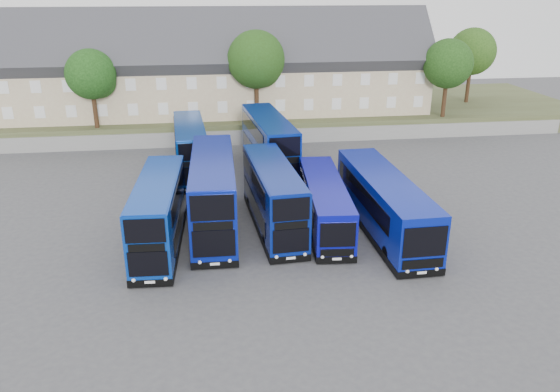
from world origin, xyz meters
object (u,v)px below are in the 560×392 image
Objects in this scene: dd_front_mid at (213,195)px; tree_east at (449,65)px; dd_front_left at (159,215)px; coach_east_a at (324,204)px; tree_far at (473,53)px; tree_west at (93,76)px; tree_mid at (257,62)px.

tree_east reaches higher than dd_front_mid.
dd_front_left reaches higher than coach_east_a.
coach_east_a is at bearing -129.46° from tree_far.
tree_west is 16.04m from tree_mid.
dd_front_mid is 1.32× the size of tree_mid.
coach_east_a is (10.74, 1.61, -0.55)m from dd_front_left.
tree_west is at bearing -180.00° from tree_east.
coach_east_a is 1.26× the size of tree_mid.
tree_west is at bearing -170.54° from tree_far.
tree_mid is (8.48, 23.96, 5.99)m from dd_front_left.
tree_far is at bearing 14.04° from tree_mid.
tree_mid is at bearing 73.30° from dd_front_left.
dd_front_mid is at bearing -139.85° from tree_east.
coach_east_a is 1.51× the size of tree_west.
tree_mid is at bearing -165.96° from tree_far.
tree_east is at bearing -1.43° from tree_mid.
dd_front_left is 10.88m from coach_east_a.
tree_far is at bearing 49.40° from tree_east.
tree_east reaches higher than coach_east_a.
tree_mid is 1.06× the size of tree_far.
dd_front_left is at bearing -109.50° from tree_mid.
coach_east_a is at bearing -84.22° from tree_mid.
dd_front_mid is 1.58× the size of tree_west.
dd_front_left is at bearing -72.23° from tree_west.
dd_front_mid is 1.40× the size of tree_far.
tree_mid is 20.02m from tree_east.
tree_east is (20.00, -0.50, -0.68)m from tree_mid.
dd_front_mid is at bearing 36.80° from dd_front_left.
tree_east reaches higher than tree_west.
dd_front_left is at bearing -138.55° from tree_far.
dd_front_mid is 24.27m from tree_west.
tree_west is at bearing -178.21° from tree_mid.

